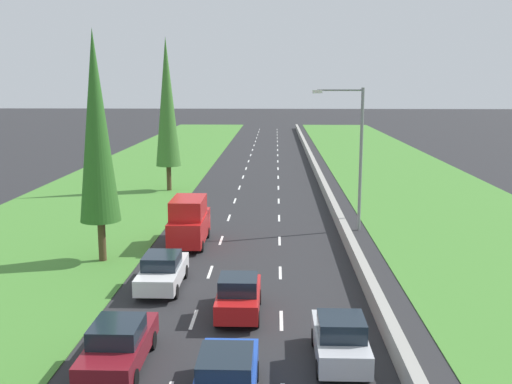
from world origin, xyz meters
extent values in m
plane|color=#28282B|center=(0.00, 60.00, 0.00)|extent=(300.00, 300.00, 0.00)
cube|color=#478433|center=(-12.65, 60.00, 0.02)|extent=(14.00, 140.00, 0.04)
cube|color=#478433|center=(14.35, 60.00, 0.02)|extent=(14.00, 140.00, 0.04)
cube|color=#9E9B93|center=(5.70, 60.00, 0.42)|extent=(0.44, 120.00, 0.85)
cube|color=white|center=(-1.75, 21.00, 0.01)|extent=(0.14, 2.00, 0.01)
cube|color=white|center=(-1.75, 27.00, 0.01)|extent=(0.14, 2.00, 0.01)
cube|color=white|center=(-1.75, 33.00, 0.01)|extent=(0.14, 2.00, 0.01)
cube|color=white|center=(-1.75, 39.00, 0.01)|extent=(0.14, 2.00, 0.01)
cube|color=white|center=(-1.75, 45.00, 0.01)|extent=(0.14, 2.00, 0.01)
cube|color=white|center=(-1.75, 51.00, 0.01)|extent=(0.14, 2.00, 0.01)
cube|color=white|center=(-1.75, 57.00, 0.01)|extent=(0.14, 2.00, 0.01)
cube|color=white|center=(-1.75, 63.00, 0.01)|extent=(0.14, 2.00, 0.01)
cube|color=white|center=(-1.75, 69.00, 0.01)|extent=(0.14, 2.00, 0.01)
cube|color=white|center=(-1.75, 75.00, 0.01)|extent=(0.14, 2.00, 0.01)
cube|color=white|center=(-1.75, 81.00, 0.01)|extent=(0.14, 2.00, 0.01)
cube|color=white|center=(-1.75, 87.00, 0.01)|extent=(0.14, 2.00, 0.01)
cube|color=white|center=(-1.75, 93.00, 0.01)|extent=(0.14, 2.00, 0.01)
cube|color=white|center=(-1.75, 99.00, 0.01)|extent=(0.14, 2.00, 0.01)
cube|color=white|center=(-1.75, 105.00, 0.01)|extent=(0.14, 2.00, 0.01)
cube|color=white|center=(-1.75, 111.00, 0.01)|extent=(0.14, 2.00, 0.01)
cube|color=white|center=(-1.75, 117.00, 0.01)|extent=(0.14, 2.00, 0.01)
cube|color=white|center=(1.75, 21.00, 0.01)|extent=(0.14, 2.00, 0.01)
cube|color=white|center=(1.75, 27.00, 0.01)|extent=(0.14, 2.00, 0.01)
cube|color=white|center=(1.75, 33.00, 0.01)|extent=(0.14, 2.00, 0.01)
cube|color=white|center=(1.75, 39.00, 0.01)|extent=(0.14, 2.00, 0.01)
cube|color=white|center=(1.75, 45.00, 0.01)|extent=(0.14, 2.00, 0.01)
cube|color=white|center=(1.75, 51.00, 0.01)|extent=(0.14, 2.00, 0.01)
cube|color=white|center=(1.75, 57.00, 0.01)|extent=(0.14, 2.00, 0.01)
cube|color=white|center=(1.75, 63.00, 0.01)|extent=(0.14, 2.00, 0.01)
cube|color=white|center=(1.75, 69.00, 0.01)|extent=(0.14, 2.00, 0.01)
cube|color=white|center=(1.75, 75.00, 0.01)|extent=(0.14, 2.00, 0.01)
cube|color=white|center=(1.75, 81.00, 0.01)|extent=(0.14, 2.00, 0.01)
cube|color=white|center=(1.75, 87.00, 0.01)|extent=(0.14, 2.00, 0.01)
cube|color=white|center=(1.75, 93.00, 0.01)|extent=(0.14, 2.00, 0.01)
cube|color=white|center=(1.75, 99.00, 0.01)|extent=(0.14, 2.00, 0.01)
cube|color=white|center=(1.75, 105.00, 0.01)|extent=(0.14, 2.00, 0.01)
cube|color=white|center=(1.75, 111.00, 0.01)|extent=(0.14, 2.00, 0.01)
cube|color=white|center=(1.75, 117.00, 0.01)|extent=(0.14, 2.00, 0.01)
cube|color=maroon|center=(-3.66, 16.93, 0.68)|extent=(1.76, 4.50, 0.72)
cube|color=#19232D|center=(-3.66, 16.78, 1.34)|extent=(1.56, 1.90, 0.60)
cylinder|color=black|center=(-4.46, 18.32, 0.32)|extent=(0.22, 0.64, 0.64)
cylinder|color=black|center=(-2.86, 18.32, 0.32)|extent=(0.22, 0.64, 0.64)
cylinder|color=black|center=(-4.46, 15.53, 0.32)|extent=(0.22, 0.64, 0.64)
cylinder|color=black|center=(-2.86, 15.53, 0.32)|extent=(0.22, 0.64, 0.64)
cube|color=white|center=(-3.67, 24.69, 0.68)|extent=(1.76, 4.50, 0.72)
cube|color=#19232D|center=(-3.67, 24.54, 1.34)|extent=(1.56, 1.90, 0.60)
cylinder|color=black|center=(-4.47, 26.09, 0.32)|extent=(0.22, 0.64, 0.64)
cylinder|color=black|center=(-2.87, 26.09, 0.32)|extent=(0.22, 0.64, 0.64)
cylinder|color=black|center=(-4.47, 23.30, 0.32)|extent=(0.22, 0.64, 0.64)
cylinder|color=black|center=(-2.87, 23.30, 0.32)|extent=(0.22, 0.64, 0.64)
cube|color=#1E47B7|center=(0.08, 14.76, 0.68)|extent=(1.76, 4.50, 0.72)
cube|color=#19232D|center=(0.08, 14.61, 1.34)|extent=(1.56, 1.90, 0.60)
cylinder|color=black|center=(-0.72, 16.16, 0.32)|extent=(0.22, 0.64, 0.64)
cylinder|color=black|center=(0.88, 16.16, 0.32)|extent=(0.22, 0.64, 0.64)
cube|color=red|center=(0.03, 21.56, 0.70)|extent=(1.68, 3.90, 0.76)
cube|color=#19232D|center=(0.03, 21.26, 1.40)|extent=(1.52, 1.60, 0.64)
cylinder|color=black|center=(-0.73, 22.77, 0.32)|extent=(0.22, 0.64, 0.64)
cylinder|color=black|center=(0.79, 22.77, 0.32)|extent=(0.22, 0.64, 0.64)
cylinder|color=black|center=(-0.73, 20.35, 0.32)|extent=(0.22, 0.64, 0.64)
cylinder|color=black|center=(0.79, 20.35, 0.32)|extent=(0.22, 0.64, 0.64)
cube|color=red|center=(-3.50, 32.06, 1.02)|extent=(1.90, 4.90, 1.40)
cube|color=red|center=(-3.50, 31.76, 2.27)|extent=(1.80, 3.10, 1.10)
cylinder|color=black|center=(-4.37, 33.58, 0.32)|extent=(0.22, 0.64, 0.64)
cylinder|color=black|center=(-2.63, 33.58, 0.32)|extent=(0.22, 0.64, 0.64)
cylinder|color=black|center=(-4.37, 30.54, 0.32)|extent=(0.22, 0.64, 0.64)
cylinder|color=black|center=(-2.63, 30.54, 0.32)|extent=(0.22, 0.64, 0.64)
cube|color=silver|center=(3.69, 17.55, 0.70)|extent=(1.68, 3.90, 0.76)
cube|color=#19232D|center=(3.69, 17.25, 1.40)|extent=(1.52, 1.60, 0.64)
cylinder|color=black|center=(2.93, 18.76, 0.32)|extent=(0.22, 0.64, 0.64)
cylinder|color=black|center=(4.45, 18.76, 0.32)|extent=(0.22, 0.64, 0.64)
cylinder|color=black|center=(2.93, 16.34, 0.32)|extent=(0.22, 0.64, 0.64)
cylinder|color=black|center=(4.45, 16.34, 0.32)|extent=(0.22, 0.64, 0.64)
cylinder|color=#4C3823|center=(-7.63, 28.67, 1.10)|extent=(0.40, 0.40, 2.20)
cone|color=#2D6623|center=(-7.63, 28.67, 7.10)|extent=(2.10, 2.10, 9.80)
cylinder|color=#4C3823|center=(-7.78, 49.38, 1.10)|extent=(0.40, 0.40, 2.20)
cone|color=#3D752D|center=(-7.78, 49.38, 7.66)|extent=(2.13, 2.13, 10.92)
cylinder|color=gray|center=(6.83, 35.83, 4.50)|extent=(0.20, 0.20, 9.00)
cylinder|color=gray|center=(5.43, 35.83, 8.85)|extent=(2.80, 0.12, 0.12)
cube|color=silver|center=(4.03, 35.83, 8.75)|extent=(0.60, 0.28, 0.20)
camera|label=1|loc=(1.48, -1.23, 9.34)|focal=41.60mm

